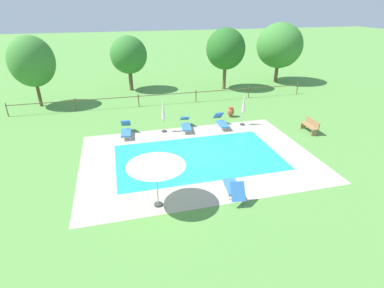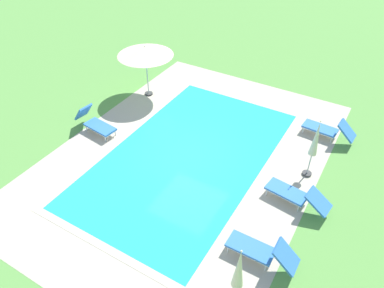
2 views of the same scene
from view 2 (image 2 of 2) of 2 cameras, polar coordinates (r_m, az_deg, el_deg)
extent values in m
plane|color=#599342|center=(13.47, -0.60, -1.85)|extent=(160.00, 160.00, 0.00)
cube|color=#B2A893|center=(13.47, -0.60, -1.84)|extent=(12.70, 8.94, 0.01)
cube|color=#23A8C1|center=(13.47, -0.60, -1.83)|extent=(8.98, 5.22, 0.01)
cube|color=#C0B59F|center=(12.64, 10.12, -5.87)|extent=(9.46, 0.24, 0.01)
cube|color=#C0B59F|center=(14.76, -9.72, 1.69)|extent=(9.46, 0.24, 0.01)
cube|color=#C0B59F|center=(11.04, -13.46, -15.26)|extent=(0.24, 5.22, 0.01)
cube|color=#C0B59F|center=(16.83, 7.56, 6.99)|extent=(0.24, 5.22, 0.01)
cube|color=#3370BC|center=(12.10, 14.47, -7.14)|extent=(0.77, 1.37, 0.07)
cube|color=#3370BC|center=(11.76, 19.02, -8.42)|extent=(0.70, 0.83, 0.50)
cube|color=silver|center=(12.13, 14.43, -7.32)|extent=(0.74, 1.34, 0.04)
cylinder|color=silver|center=(12.18, 11.49, -7.31)|extent=(0.04, 0.04, 0.28)
cylinder|color=silver|center=(12.52, 12.63, -5.96)|extent=(0.04, 0.04, 0.28)
cylinder|color=silver|center=(11.94, 16.15, -9.54)|extent=(0.04, 0.04, 0.28)
cylinder|color=silver|center=(12.28, 17.17, -8.09)|extent=(0.04, 0.04, 0.28)
cube|color=#3370BC|center=(15.14, 19.24, 2.35)|extent=(0.69, 1.34, 0.07)
cube|color=#3370BC|center=(14.86, 22.90, 1.91)|extent=(0.65, 0.72, 0.61)
cube|color=silver|center=(15.17, 19.19, 2.18)|extent=(0.66, 1.31, 0.04)
cylinder|color=silver|center=(15.13, 16.85, 2.08)|extent=(0.04, 0.04, 0.28)
cylinder|color=silver|center=(15.54, 17.53, 2.99)|extent=(0.04, 0.04, 0.28)
cylinder|color=silver|center=(14.95, 20.73, 0.60)|extent=(0.04, 0.04, 0.28)
cylinder|color=silver|center=(15.37, 21.31, 1.56)|extent=(0.04, 0.04, 0.28)
cube|color=#3370BC|center=(10.49, 9.09, -15.55)|extent=(0.60, 1.30, 0.07)
cube|color=#3370BC|center=(10.15, 14.41, -16.56)|extent=(0.60, 0.67, 0.62)
cube|color=silver|center=(10.54, 9.06, -15.72)|extent=(0.57, 1.28, 0.04)
cylinder|color=silver|center=(10.59, 5.58, -15.94)|extent=(0.04, 0.04, 0.28)
cylinder|color=silver|center=(10.88, 6.80, -14.02)|extent=(0.04, 0.04, 0.28)
cylinder|color=silver|center=(10.41, 11.32, -18.25)|extent=(0.04, 0.04, 0.28)
cylinder|color=silver|center=(10.71, 12.37, -16.20)|extent=(0.04, 0.04, 0.28)
cube|color=#3370BC|center=(14.81, -14.07, 2.61)|extent=(0.76, 1.36, 0.07)
cube|color=#3370BC|center=(15.25, -16.49, 4.81)|extent=(0.67, 0.64, 0.71)
cube|color=silver|center=(14.84, -14.04, 2.44)|extent=(0.72, 1.33, 0.04)
cylinder|color=silver|center=(14.67, -11.81, 1.77)|extent=(0.04, 0.04, 0.28)
cylinder|color=silver|center=(14.42, -13.28, 0.80)|extent=(0.04, 0.04, 0.28)
cylinder|color=silver|center=(15.40, -14.61, 3.25)|extent=(0.04, 0.04, 0.28)
cylinder|color=silver|center=(15.17, -16.05, 2.35)|extent=(0.04, 0.04, 0.28)
cylinder|color=#383838|center=(17.12, -6.72, 7.76)|extent=(0.36, 0.36, 0.08)
cylinder|color=#B2B5B7|center=(16.58, -7.00, 11.08)|extent=(0.04, 0.04, 2.31)
cone|color=beige|center=(16.16, -7.28, 14.15)|extent=(2.41, 2.41, 0.40)
sphere|color=beige|center=(16.07, -7.34, 14.83)|extent=(0.06, 0.06, 0.06)
cylinder|color=#383838|center=(13.31, 17.36, -4.40)|extent=(0.32, 0.32, 0.08)
cylinder|color=#B2B5B7|center=(13.04, 17.71, -3.02)|extent=(0.04, 0.04, 0.94)
cone|color=beige|center=(12.36, 18.69, 0.85)|extent=(0.27, 0.27, 1.29)
sphere|color=beige|center=(11.99, 19.33, 3.35)|extent=(0.05, 0.05, 0.05)
cone|color=beige|center=(8.55, 7.30, -18.62)|extent=(0.28, 0.28, 1.23)
sphere|color=beige|center=(8.02, 7.67, -16.15)|extent=(0.05, 0.05, 0.05)
camera|label=1|loc=(23.43, -31.48, 31.92)|focal=28.15mm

